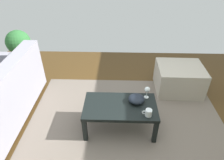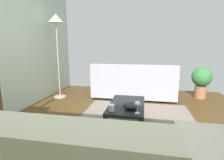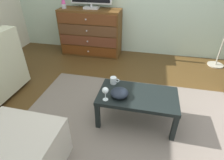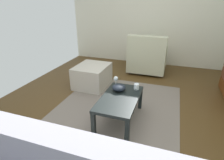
{
  "view_description": "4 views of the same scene",
  "coord_description": "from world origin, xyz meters",
  "px_view_note": "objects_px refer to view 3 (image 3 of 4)",
  "views": [
    {
      "loc": [
        0.33,
        1.71,
        1.96
      ],
      "look_at": [
        0.39,
        -0.14,
        0.7
      ],
      "focal_mm": 31.59,
      "sensor_mm": 36.0,
      "label": 1
    },
    {
      "loc": [
        -2.08,
        -0.32,
        1.18
      ],
      "look_at": [
        0.32,
        0.14,
        0.71
      ],
      "focal_mm": 27.69,
      "sensor_mm": 36.0,
      "label": 2
    },
    {
      "loc": [
        0.35,
        -1.71,
        1.59
      ],
      "look_at": [
        -0.02,
        -0.03,
        0.49
      ],
      "focal_mm": 28.88,
      "sensor_mm": 36.0,
      "label": 3
    },
    {
      "loc": [
        2.37,
        0.52,
        1.58
      ],
      "look_at": [
        0.21,
        -0.22,
        0.58
      ],
      "focal_mm": 29.04,
      "sensor_mm": 36.0,
      "label": 4
    }
  ],
  "objects_px": {
    "lava_lamp": "(63,0)",
    "mug": "(114,80)",
    "coffee_table": "(138,98)",
    "wine_glass": "(105,91)",
    "bowl_decorative": "(119,93)",
    "ottoman": "(19,153)",
    "dresser": "(91,32)"
  },
  "relations": [
    {
      "from": "wine_glass",
      "to": "mug",
      "type": "height_order",
      "value": "wine_glass"
    },
    {
      "from": "dresser",
      "to": "lava_lamp",
      "type": "xyz_separation_m",
      "value": [
        -0.5,
        -0.04,
        0.59
      ]
    },
    {
      "from": "dresser",
      "to": "bowl_decorative",
      "type": "bearing_deg",
      "value": -63.36
    },
    {
      "from": "lava_lamp",
      "to": "ottoman",
      "type": "relative_size",
      "value": 0.47
    },
    {
      "from": "wine_glass",
      "to": "ottoman",
      "type": "distance_m",
      "value": 0.96
    },
    {
      "from": "mug",
      "to": "ottoman",
      "type": "height_order",
      "value": "mug"
    },
    {
      "from": "wine_glass",
      "to": "mug",
      "type": "relative_size",
      "value": 1.38
    },
    {
      "from": "dresser",
      "to": "lava_lamp",
      "type": "relative_size",
      "value": 3.62
    },
    {
      "from": "coffee_table",
      "to": "mug",
      "type": "xyz_separation_m",
      "value": [
        -0.31,
        0.16,
        0.09
      ]
    },
    {
      "from": "dresser",
      "to": "bowl_decorative",
      "type": "distance_m",
      "value": 2.08
    },
    {
      "from": "lava_lamp",
      "to": "bowl_decorative",
      "type": "bearing_deg",
      "value": -51.77
    },
    {
      "from": "lava_lamp",
      "to": "ottoman",
      "type": "height_order",
      "value": "lava_lamp"
    },
    {
      "from": "mug",
      "to": "bowl_decorative",
      "type": "height_order",
      "value": "bowl_decorative"
    },
    {
      "from": "wine_glass",
      "to": "mug",
      "type": "bearing_deg",
      "value": 86.73
    },
    {
      "from": "dresser",
      "to": "lava_lamp",
      "type": "distance_m",
      "value": 0.78
    },
    {
      "from": "wine_glass",
      "to": "mug",
      "type": "xyz_separation_m",
      "value": [
        0.02,
        0.33,
        -0.07
      ]
    },
    {
      "from": "bowl_decorative",
      "to": "mug",
      "type": "bearing_deg",
      "value": 116.14
    },
    {
      "from": "coffee_table",
      "to": "mug",
      "type": "bearing_deg",
      "value": 152.52
    },
    {
      "from": "lava_lamp",
      "to": "dresser",
      "type": "bearing_deg",
      "value": 5.0
    },
    {
      "from": "coffee_table",
      "to": "wine_glass",
      "type": "height_order",
      "value": "wine_glass"
    },
    {
      "from": "bowl_decorative",
      "to": "coffee_table",
      "type": "bearing_deg",
      "value": 20.32
    },
    {
      "from": "bowl_decorative",
      "to": "ottoman",
      "type": "height_order",
      "value": "bowl_decorative"
    },
    {
      "from": "lava_lamp",
      "to": "mug",
      "type": "distance_m",
      "value": 2.15
    },
    {
      "from": "dresser",
      "to": "ottoman",
      "type": "bearing_deg",
      "value": -85.91
    },
    {
      "from": "coffee_table",
      "to": "ottoman",
      "type": "xyz_separation_m",
      "value": [
        -0.94,
        -0.85,
        -0.11
      ]
    },
    {
      "from": "lava_lamp",
      "to": "ottoman",
      "type": "bearing_deg",
      "value": -75.19
    },
    {
      "from": "wine_glass",
      "to": "bowl_decorative",
      "type": "distance_m",
      "value": 0.18
    },
    {
      "from": "ottoman",
      "to": "mug",
      "type": "bearing_deg",
      "value": 58.2
    },
    {
      "from": "dresser",
      "to": "mug",
      "type": "height_order",
      "value": "dresser"
    },
    {
      "from": "lava_lamp",
      "to": "wine_glass",
      "type": "distance_m",
      "value": 2.37
    },
    {
      "from": "coffee_table",
      "to": "wine_glass",
      "type": "relative_size",
      "value": 5.63
    },
    {
      "from": "wine_glass",
      "to": "ottoman",
      "type": "height_order",
      "value": "wine_glass"
    }
  ]
}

